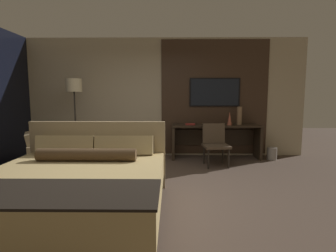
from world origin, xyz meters
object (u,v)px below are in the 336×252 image
object	(u,v)px
tv	(215,92)
book	(190,124)
floor_lamp	(74,92)
bed	(76,189)
desk_chair	(215,141)
vase_tall	(239,116)
vase_short	(230,118)
armchair_by_window	(48,156)
waste_bin	(272,153)
desk	(215,135)

from	to	relation	value
tv	book	world-z (taller)	tv
floor_lamp	bed	bearing A→B (deg)	-70.20
desk_chair	vase_tall	world-z (taller)	vase_tall
vase_short	vase_tall	bearing A→B (deg)	22.89
vase_tall	vase_short	bearing A→B (deg)	-157.11
desk_chair	armchair_by_window	world-z (taller)	desk_chair
bed	vase_tall	size ratio (longest dim) A/B	5.24
vase_short	waste_bin	xyz separation A→B (m)	(0.97, -0.05, -0.79)
desk_chair	vase_tall	bearing A→B (deg)	37.92
desk_chair	floor_lamp	world-z (taller)	floor_lamp
bed	floor_lamp	distance (m)	3.12
armchair_by_window	vase_short	world-z (taller)	vase_short
tv	armchair_by_window	size ratio (longest dim) A/B	1.12
desk_chair	desk	bearing A→B (deg)	73.81
bed	waste_bin	world-z (taller)	bed
floor_lamp	book	xyz separation A→B (m)	(2.56, 0.23, -0.73)
tv	armchair_by_window	world-z (taller)	tv
bed	desk	distance (m)	3.71
bed	vase_short	distance (m)	3.84
vase_tall	desk_chair	bearing A→B (deg)	-136.17
desk	desk_chair	distance (m)	0.65
tv	vase_short	world-z (taller)	tv
vase_short	book	size ratio (longest dim) A/B	1.28
desk	waste_bin	xyz separation A→B (m)	(1.26, -0.17, -0.40)
armchair_by_window	vase_tall	bearing A→B (deg)	-103.81
vase_short	book	world-z (taller)	vase_short
armchair_by_window	floor_lamp	bearing A→B (deg)	-54.10
desk_chair	vase_short	world-z (taller)	vase_short
tv	vase_short	distance (m)	0.74
desk_chair	vase_tall	size ratio (longest dim) A/B	2.10
tv	waste_bin	bearing A→B (deg)	-17.07
vase_tall	waste_bin	world-z (taller)	vase_tall
desk	floor_lamp	bearing A→B (deg)	-174.58
vase_tall	desk	bearing A→B (deg)	178.49
desk	vase_tall	world-z (taller)	vase_tall
floor_lamp	waste_bin	distance (m)	4.62
tv	bed	bearing A→B (deg)	-123.91
desk_chair	floor_lamp	bearing A→B (deg)	167.60
floor_lamp	vase_tall	size ratio (longest dim) A/B	4.40
desk_chair	waste_bin	size ratio (longest dim) A/B	3.09
tv	desk_chair	world-z (taller)	tv
floor_lamp	waste_bin	bearing A→B (deg)	1.73
floor_lamp	book	world-z (taller)	floor_lamp
desk	book	size ratio (longest dim) A/B	8.61
desk	book	distance (m)	0.65
desk_chair	vase_short	distance (m)	0.79
desk	armchair_by_window	size ratio (longest dim) A/B	1.90
bed	vase_tall	distance (m)	4.09
waste_bin	armchair_by_window	bearing A→B (deg)	-170.50
desk	tv	world-z (taller)	tv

